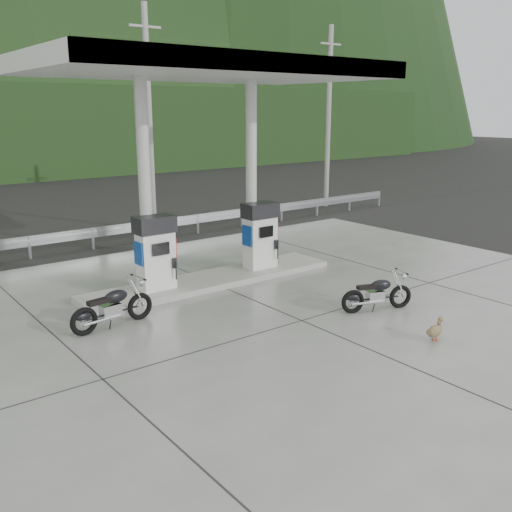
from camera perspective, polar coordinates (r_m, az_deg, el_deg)
ground at (r=13.09m, az=1.64°, el=-5.32°), size 160.00×160.00×0.00m
forecourt_apron at (r=13.08m, az=1.64°, el=-5.27°), size 18.00×14.00×0.02m
pump_island at (r=14.97m, az=-4.42°, el=-2.39°), size 7.00×1.40×0.15m
gas_pump_left at (r=13.94m, az=-10.00°, el=0.31°), size 0.95×0.55×1.80m
gas_pump_right at (r=15.63m, az=0.42°, el=2.07°), size 0.95×0.55×1.80m
canopy_column_left at (r=14.00m, az=-11.06°, el=6.99°), size 0.30×0.30×5.00m
canopy_column_right at (r=15.68m, az=-0.48°, el=8.04°), size 0.30×0.30×5.00m
canopy_roof at (r=14.36m, az=-4.85°, el=18.19°), size 8.50×5.00×0.40m
guardrail at (r=19.54m, az=-13.37°, el=3.11°), size 26.00×0.16×1.42m
road at (r=22.86m, az=-16.93°, el=2.69°), size 60.00×7.00×0.01m
utility_pole_b at (r=21.40m, az=-10.62°, el=13.10°), size 0.22×0.22×8.00m
utility_pole_c at (r=26.75m, az=7.25°, el=13.46°), size 0.22×0.22×8.00m
motorcycle_left at (r=12.22m, az=-14.15°, el=-5.04°), size 1.83×0.76×0.84m
motorcycle_right at (r=13.10m, az=12.01°, el=-3.74°), size 1.70×1.04×0.77m
duck at (r=11.78m, az=17.44°, el=-7.22°), size 0.55×0.22×0.38m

